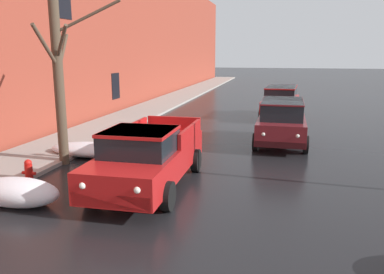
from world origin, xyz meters
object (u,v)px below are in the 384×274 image
(fire_hydrant, at_px, (29,171))
(suv_red_parked_kerbside_mid, at_px, (281,101))
(bare_tree_second_along_sidewalk, at_px, (58,64))
(suv_maroon_parked_kerbside_close, at_px, (282,121))
(pickup_truck_red_approaching_near_lane, at_px, (148,157))

(fire_hydrant, bearing_deg, suv_red_parked_kerbside_mid, 62.77)
(bare_tree_second_along_sidewalk, distance_m, suv_red_parked_kerbside_mid, 13.60)
(bare_tree_second_along_sidewalk, distance_m, suv_maroon_parked_kerbside_close, 8.78)
(pickup_truck_red_approaching_near_lane, bearing_deg, bare_tree_second_along_sidewalk, 156.13)
(bare_tree_second_along_sidewalk, bearing_deg, suv_red_parked_kerbside_mid, 58.50)
(suv_maroon_parked_kerbside_close, bearing_deg, bare_tree_second_along_sidewalk, -146.91)
(suv_maroon_parked_kerbside_close, bearing_deg, fire_hydrant, -136.50)
(bare_tree_second_along_sidewalk, distance_m, pickup_truck_red_approaching_near_lane, 4.58)
(pickup_truck_red_approaching_near_lane, relative_size, fire_hydrant, 7.65)
(pickup_truck_red_approaching_near_lane, relative_size, suv_red_parked_kerbside_mid, 1.11)
(bare_tree_second_along_sidewalk, relative_size, fire_hydrant, 9.18)
(suv_red_parked_kerbside_mid, height_order, fire_hydrant, suv_red_parked_kerbside_mid)
(suv_maroon_parked_kerbside_close, height_order, fire_hydrant, suv_maroon_parked_kerbside_close)
(suv_red_parked_kerbside_mid, bearing_deg, bare_tree_second_along_sidewalk, -121.50)
(bare_tree_second_along_sidewalk, relative_size, suv_red_parked_kerbside_mid, 1.33)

